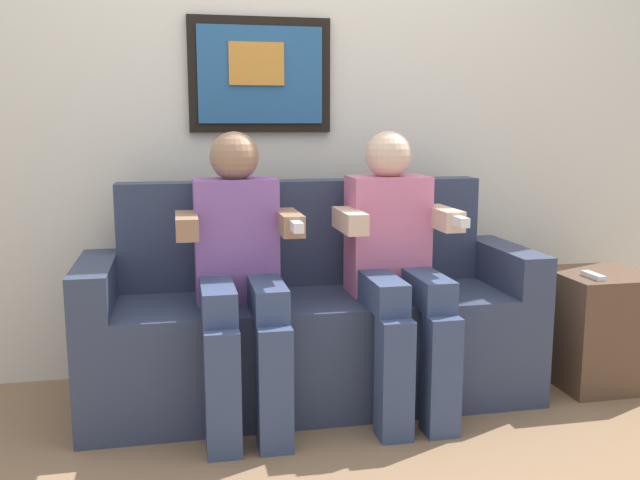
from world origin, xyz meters
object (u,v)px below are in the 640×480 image
at_px(side_table_right, 598,328).
at_px(person_on_left, 239,267).
at_px(couch, 311,325).
at_px(spare_remote_on_table, 593,276).
at_px(person_on_right, 396,260).

bearing_deg(side_table_right, person_on_left, -177.78).
height_order(couch, spare_remote_on_table, couch).
distance_m(couch, spare_remote_on_table, 1.20).
relative_size(person_on_left, person_on_right, 1.00).
height_order(person_on_left, person_on_right, same).
xyz_separation_m(person_on_right, spare_remote_on_table, (0.86, -0.02, -0.10)).
bearing_deg(person_on_left, couch, 28.35).
relative_size(person_on_right, side_table_right, 2.22).
distance_m(person_on_left, side_table_right, 1.62).
xyz_separation_m(person_on_left, person_on_right, (0.62, 0.00, 0.00)).
bearing_deg(person_on_left, person_on_right, 0.00).
distance_m(side_table_right, spare_remote_on_table, 0.29).
distance_m(couch, person_on_left, 0.46).
xyz_separation_m(couch, person_on_right, (0.31, -0.17, 0.29)).
bearing_deg(couch, person_on_right, -28.27).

